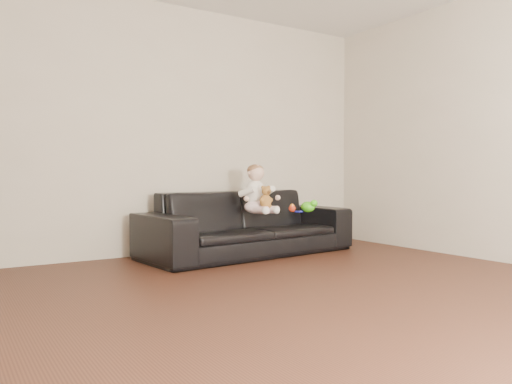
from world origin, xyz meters
TOP-DOWN VIEW (x-y plane):
  - floor at (0.00, 0.00)m, footprint 5.50×5.50m
  - wall_back at (0.00, 2.75)m, footprint 5.00×0.00m
  - sofa at (0.73, 2.25)m, footprint 2.32×1.10m
  - baby at (0.75, 2.13)m, footprint 0.37×0.45m
  - teddy_bear at (0.76, 1.98)m, footprint 0.13×0.13m
  - toy_green at (1.31, 1.99)m, footprint 0.16×0.18m
  - toy_rattle at (1.17, 2.09)m, footprint 0.09×0.09m
  - toy_blue_disc at (1.24, 2.07)m, footprint 0.11×0.11m

SIDE VIEW (x-z plane):
  - floor at x=0.00m, z-range 0.00..0.00m
  - sofa at x=0.73m, z-range 0.00..0.65m
  - toy_blue_disc at x=1.24m, z-range 0.43..0.44m
  - toy_rattle at x=1.17m, z-range 0.43..0.51m
  - toy_green at x=1.31m, z-range 0.43..0.54m
  - teddy_bear at x=0.76m, z-range 0.49..0.71m
  - baby at x=0.75m, z-range 0.40..0.90m
  - wall_back at x=0.00m, z-range -1.20..3.80m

